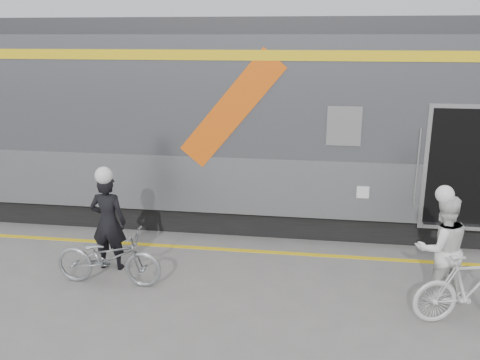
% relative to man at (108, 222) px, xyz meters
% --- Properties ---
extents(ground, '(90.00, 90.00, 0.00)m').
position_rel_man_xyz_m(ground, '(2.62, -1.14, -0.81)').
color(ground, slate).
rests_on(ground, ground).
extents(train, '(24.00, 3.17, 4.10)m').
position_rel_man_xyz_m(train, '(3.62, 3.06, 1.24)').
color(train, black).
rests_on(train, ground).
extents(safety_strip, '(24.00, 0.12, 0.01)m').
position_rel_man_xyz_m(safety_strip, '(2.62, 1.01, -0.81)').
color(safety_strip, yellow).
rests_on(safety_strip, ground).
extents(man, '(0.60, 0.39, 1.63)m').
position_rel_man_xyz_m(man, '(0.00, 0.00, 0.00)').
color(man, black).
rests_on(man, ground).
extents(bicycle_left, '(1.71, 0.60, 0.90)m').
position_rel_man_xyz_m(bicycle_left, '(0.20, -0.55, -0.37)').
color(bicycle_left, '#979B9E').
rests_on(bicycle_left, ground).
extents(woman, '(0.92, 0.79, 1.62)m').
position_rel_man_xyz_m(woman, '(5.20, -0.29, -0.00)').
color(woman, white).
rests_on(woman, ground).
extents(bicycle_right, '(1.70, 0.86, 0.98)m').
position_rel_man_xyz_m(bicycle_right, '(5.50, -0.84, -0.32)').
color(bicycle_right, silver).
rests_on(bicycle_right, ground).
extents(helmet_man, '(0.28, 0.28, 0.28)m').
position_rel_man_xyz_m(helmet_man, '(0.00, 0.00, 0.96)').
color(helmet_man, white).
rests_on(helmet_man, man).
extents(helmet_woman, '(0.26, 0.26, 0.26)m').
position_rel_man_xyz_m(helmet_woman, '(5.20, -0.29, 0.93)').
color(helmet_woman, white).
rests_on(helmet_woman, woman).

